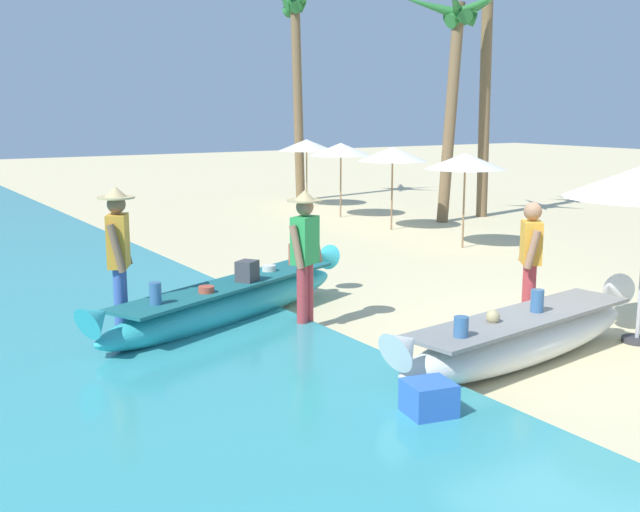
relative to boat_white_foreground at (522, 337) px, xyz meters
The scene contains 13 objects.
ground_plane 1.44m from the boat_white_foreground, 15.08° to the left, with size 80.00×80.00×0.00m, color beige.
boat_white_foreground is the anchor object (origin of this frame).
boat_cyan_midground 3.77m from the boat_white_foreground, 121.94° to the left, with size 4.53×2.40×0.85m.
person_vendor_hatted 2.88m from the boat_white_foreground, 117.83° to the left, with size 0.58×0.46×1.78m.
person_tourist_customer 1.33m from the boat_white_foreground, 40.60° to the left, with size 0.48×0.55×1.67m.
person_vendor_assistant 4.78m from the boat_white_foreground, 136.95° to the left, with size 0.46×0.58×1.88m.
parasol_row_0 7.51m from the boat_white_foreground, 52.85° to the left, with size 1.60×1.60×1.91m.
parasol_row_1 9.87m from the boat_white_foreground, 61.30° to the left, with size 1.60×1.60×1.91m.
parasol_row_2 12.07m from the boat_white_foreground, 66.11° to the left, with size 1.60×1.60×1.91m.
parasol_row_3 14.49m from the boat_white_foreground, 68.41° to the left, with size 1.60×1.60×1.91m.
palm_tree_tall_inland 11.98m from the boat_white_foreground, 52.71° to the left, with size 2.52×2.82×5.56m.
palm_tree_mid_cluster 16.62m from the boat_white_foreground, 68.64° to the left, with size 2.43×2.92×6.53m.
cooler_box 2.10m from the boat_white_foreground, 158.74° to the right, with size 0.41×0.39×0.40m, color blue.
Camera 1 is at (-7.64, -6.22, 2.78)m, focal length 44.05 mm.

